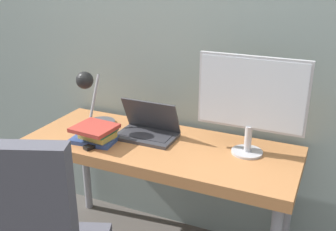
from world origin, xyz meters
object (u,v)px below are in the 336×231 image
at_px(monitor, 251,98).
at_px(desk_lamp, 91,95).
at_px(book_stack, 96,133).
at_px(laptop, 148,129).

xyz_separation_m(monitor, desk_lamp, (-0.89, -0.06, -0.09)).
distance_m(desk_lamp, book_stack, 0.24).
bearing_deg(book_stack, desk_lamp, 129.46).
relative_size(monitor, desk_lamp, 1.51).
height_order(monitor, book_stack, monitor).
distance_m(laptop, desk_lamp, 0.38).
relative_size(desk_lamp, book_stack, 1.40).
height_order(monitor, desk_lamp, monitor).
bearing_deg(laptop, desk_lamp, -173.93).
distance_m(laptop, book_stack, 0.28).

